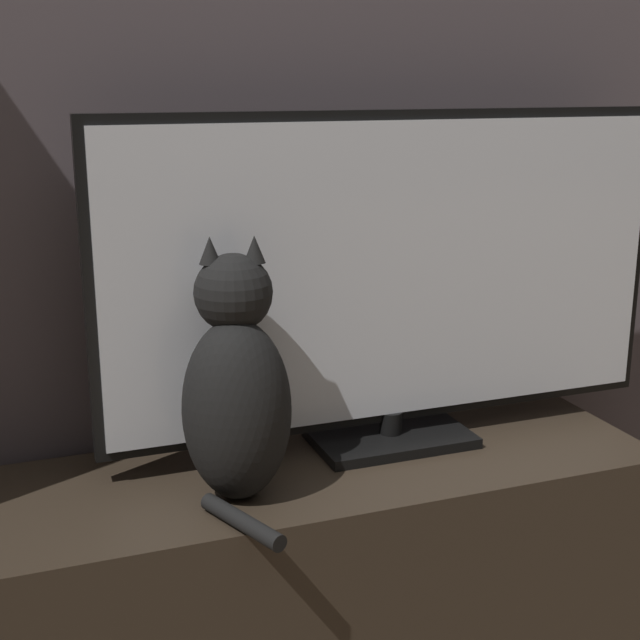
% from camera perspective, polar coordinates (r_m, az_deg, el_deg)
% --- Properties ---
extents(wall_back, '(4.80, 0.05, 2.60)m').
position_cam_1_polar(wall_back, '(1.74, -3.39, 18.23)').
color(wall_back, '#564C51').
rests_on(wall_back, ground_plane).
extents(tv_stand, '(1.28, 0.41, 0.52)m').
position_cam_1_polar(tv_stand, '(1.78, -0.37, -16.97)').
color(tv_stand, '#33281E').
rests_on(tv_stand, ground_plane).
extents(tv, '(1.12, 0.18, 0.63)m').
position_cam_1_polar(tv, '(1.66, 4.71, 2.55)').
color(tv, black).
rests_on(tv, tv_stand).
extents(cat, '(0.21, 0.32, 0.44)m').
position_cam_1_polar(cat, '(1.48, -5.38, -4.45)').
color(cat, black).
rests_on(cat, tv_stand).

